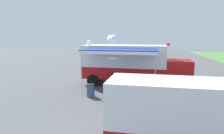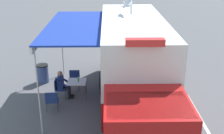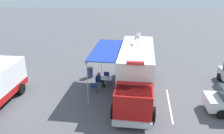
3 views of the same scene
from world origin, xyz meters
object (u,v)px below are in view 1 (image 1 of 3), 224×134
object	(u,v)px
water_bottle	(118,81)
folding_chair_beside_table	(106,85)
folding_chair_at_table	(117,87)
trash_bin	(91,90)
seated_responder	(117,85)
support_truck	(192,116)
folding_table	(117,83)
command_truck	(132,63)
car_behind_truck	(154,65)
folding_chair_spare_by_truck	(132,89)
car_far_corner	(123,62)

from	to	relation	value
water_bottle	folding_chair_beside_table	size ratio (longest dim) A/B	0.26
folding_chair_at_table	trash_bin	world-z (taller)	trash_bin
seated_responder	support_truck	bearing A→B (deg)	26.96
folding_table	water_bottle	xyz separation A→B (m)	(-0.09, 0.05, 0.16)
water_bottle	trash_bin	xyz separation A→B (m)	(1.80, -1.79, -0.38)
seated_responder	command_truck	bearing A→B (deg)	160.79
car_behind_truck	folding_chair_beside_table	bearing A→B (deg)	-24.97
folding_chair_spare_by_truck	car_behind_truck	distance (m)	10.27
water_bottle	car_behind_truck	bearing A→B (deg)	159.36
car_behind_truck	car_far_corner	distance (m)	4.27
trash_bin	car_behind_truck	bearing A→B (deg)	154.38
support_truck	folding_chair_spare_by_truck	bearing A→B (deg)	-159.95
folding_chair_beside_table	car_far_corner	bearing A→B (deg)	178.23
folding_table	support_truck	bearing A→B (deg)	25.37
seated_responder	trash_bin	xyz separation A→B (m)	(1.10, -1.77, -0.20)
support_truck	car_far_corner	xyz separation A→B (m)	(-18.45, -4.19, -0.51)
water_bottle	folding_chair_spare_by_truck	xyz separation A→B (m)	(1.05, 1.14, -0.32)
command_truck	car_behind_truck	distance (m)	7.25
water_bottle	command_truck	bearing A→B (deg)	155.58
command_truck	seated_responder	distance (m)	3.33
folding_chair_spare_by_truck	trash_bin	world-z (taller)	trash_bin
command_truck	trash_bin	distance (m)	5.10
folding_chair_beside_table	trash_bin	bearing A→B (deg)	-29.26
command_truck	car_far_corner	bearing A→B (deg)	-169.43
trash_bin	car_far_corner	size ratio (longest dim) A/B	0.22
folding_chair_at_table	folding_chair_spare_by_truck	bearing A→B (deg)	81.87
folding_chair_beside_table	support_truck	xyz separation A→B (m)	(7.62, 4.53, 0.87)
command_truck	folding_chair_at_table	bearing A→B (deg)	-18.35
seated_responder	car_far_corner	world-z (taller)	car_far_corner
folding_chair_at_table	car_far_corner	xyz separation A→B (m)	(-11.49, -0.54, 0.37)
folding_table	seated_responder	size ratio (longest dim) A/B	0.68
command_truck	folding_chair_beside_table	distance (m)	3.40
car_far_corner	folding_chair_spare_by_truck	bearing A→B (deg)	8.36
water_bottle	seated_responder	world-z (taller)	seated_responder
car_behind_truck	support_truck	bearing A→B (deg)	0.84
folding_table	folding_chair_at_table	xyz separation A→B (m)	(0.80, 0.03, -0.16)
command_truck	support_truck	size ratio (longest dim) A/B	1.39
trash_bin	folding_table	bearing A→B (deg)	134.74
car_behind_truck	trash_bin	bearing A→B (deg)	-25.62
folding_chair_at_table	folding_chair_beside_table	size ratio (longest dim) A/B	1.00
command_truck	support_truck	xyz separation A→B (m)	(10.05, 2.63, -0.56)
seated_responder	car_behind_truck	xyz separation A→B (m)	(-9.66, 3.39, 0.23)
seated_responder	support_truck	xyz separation A→B (m)	(7.15, 3.63, 0.73)
water_bottle	support_truck	size ratio (longest dim) A/B	0.03
folding_chair_at_table	support_truck	xyz separation A→B (m)	(6.96, 3.65, 0.87)
support_truck	folding_table	bearing A→B (deg)	-154.63
seated_responder	water_bottle	bearing A→B (deg)	179.08
folding_chair_at_table	trash_bin	size ratio (longest dim) A/B	0.96
folding_chair_beside_table	folding_chair_at_table	bearing A→B (deg)	53.19
command_truck	folding_chair_beside_table	bearing A→B (deg)	-38.08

